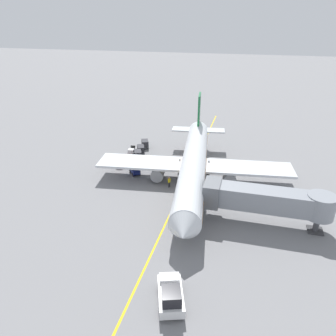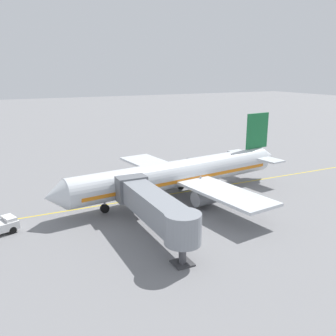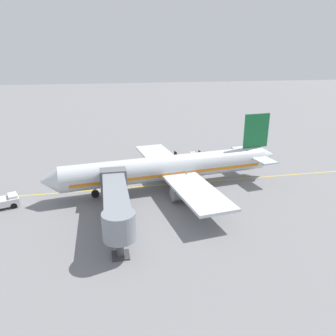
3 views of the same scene
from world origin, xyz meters
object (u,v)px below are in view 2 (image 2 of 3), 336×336
baggage_cart_front (170,168)px  baggage_cart_tail_end (208,162)px  baggage_tug_trailing (155,173)px  baggage_tug_lead (160,167)px  ground_crew_wing_walker (155,185)px  baggage_cart_second_in_train (182,166)px  jet_bridge (155,207)px  baggage_cart_third_in_train (193,164)px  parked_airliner (181,174)px  baggage_tug_spare (185,164)px

baggage_cart_front → baggage_cart_tail_end: size_ratio=1.00×
baggage_tug_trailing → baggage_tug_lead: bearing=-36.4°
baggage_cart_front → baggage_cart_tail_end: (1.19, -8.31, 0.00)m
baggage_tug_lead → ground_crew_wing_walker: bearing=151.0°
baggage_cart_second_in_train → baggage_cart_tail_end: same height
jet_bridge → baggage_cart_front: bearing=-30.2°
baggage_tug_trailing → baggage_cart_third_in_train: bearing=-77.1°
parked_airliner → baggage_cart_front: 11.59m
parked_airliner → baggage_cart_front: size_ratio=12.74×
baggage_tug_lead → baggage_cart_front: 2.76m
parked_airliner → baggage_tug_spare: parked_airliner is taller
parked_airliner → ground_crew_wing_walker: bearing=37.9°
baggage_cart_front → baggage_cart_third_in_train: size_ratio=1.00×
baggage_tug_lead → baggage_cart_second_in_train: bearing=-120.9°
baggage_tug_lead → baggage_cart_front: bearing=-168.6°
parked_airliner → baggage_cart_second_in_train: parked_airliner is taller
jet_bridge → baggage_tug_spare: size_ratio=5.93×
baggage_tug_lead → baggage_cart_second_in_train: baggage_tug_lead is taller
baggage_tug_spare → baggage_cart_second_in_train: size_ratio=0.89×
baggage_cart_tail_end → ground_crew_wing_walker: ground_crew_wing_walker is taller
baggage_tug_lead → ground_crew_wing_walker: (-10.24, 5.67, 0.24)m
baggage_tug_spare → baggage_cart_second_in_train: bearing=139.7°
baggage_tug_spare → baggage_cart_tail_end: 4.29m
baggage_cart_front → baggage_cart_second_in_train: bearing=-75.7°
parked_airliner → baggage_tug_spare: (13.12, -7.91, -2.47)m
baggage_cart_tail_end → baggage_cart_third_in_train: bearing=93.5°
jet_bridge → baggage_tug_trailing: (20.44, -9.24, -2.74)m
baggage_tug_trailing → ground_crew_wing_walker: bearing=155.6°
baggage_tug_lead → baggage_tug_spare: bearing=-93.9°
jet_bridge → baggage_tug_lead: (24.07, -11.91, -2.74)m
baggage_tug_trailing → baggage_cart_third_in_train: size_ratio=0.93×
baggage_cart_third_in_train → jet_bridge: bearing=141.7°
baggage_tug_lead → baggage_cart_tail_end: bearing=-99.6°
jet_bridge → ground_crew_wing_walker: 15.37m
baggage_cart_third_in_train → ground_crew_wing_walker: 14.30m
baggage_tug_lead → baggage_cart_tail_end: baggage_tug_lead is taller
baggage_cart_third_in_train → baggage_cart_second_in_train: bearing=96.8°
ground_crew_wing_walker → parked_airliner: bearing=-142.1°
jet_bridge → baggage_cart_third_in_train: bearing=-38.3°
jet_bridge → baggage_tug_spare: (23.75, -16.64, -2.74)m
baggage_tug_spare → baggage_cart_front: baggage_tug_spare is taller
baggage_tug_lead → baggage_cart_tail_end: 8.98m
jet_bridge → baggage_cart_front: jet_bridge is taller
baggage_tug_trailing → baggage_cart_tail_end: bearing=-79.6°
parked_airliner → baggage_cart_third_in_train: 14.95m
baggage_tug_trailing → baggage_cart_second_in_train: baggage_tug_trailing is taller
baggage_cart_third_in_train → ground_crew_wing_walker: size_ratio=1.73×
baggage_tug_trailing → baggage_cart_second_in_train: size_ratio=0.93×
baggage_cart_second_in_train → baggage_cart_third_in_train: same height
jet_bridge → baggage_cart_third_in_train: (22.37, -17.70, -2.51)m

